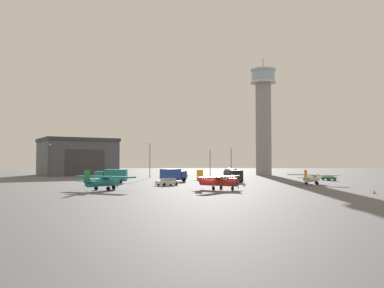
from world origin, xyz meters
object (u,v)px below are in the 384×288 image
(light_post_west, at_px, (210,161))
(light_post_north, at_px, (150,157))
(airplane_white, at_px, (312,178))
(truck_box_teal, at_px, (112,175))
(car_green, at_px, (329,177))
(airplane_teal, at_px, (103,181))
(truck_fuel_tanker_black, at_px, (233,174))
(traffic_cone_near_right, at_px, (244,185))
(airplane_red, at_px, (218,181))
(truck_box_blue, at_px, (173,175))
(traffic_cone_near_left, at_px, (374,192))
(traffic_cone_mid_apron, at_px, (213,185))
(truck_flatbed_silver, at_px, (174,175))
(control_tower, at_px, (263,115))
(light_post_centre, at_px, (231,160))
(light_post_east, at_px, (50,158))
(car_white, at_px, (168,182))

(light_post_west, distance_m, light_post_north, 16.90)
(airplane_white, height_order, light_post_west, light_post_west)
(truck_box_teal, height_order, car_green, truck_box_teal)
(airplane_teal, bearing_deg, truck_fuel_tanker_black, -14.17)
(traffic_cone_near_right, bearing_deg, airplane_red, -119.35)
(light_post_north, relative_size, traffic_cone_near_right, 15.96)
(airplane_teal, height_order, truck_box_blue, airplane_teal)
(traffic_cone_near_left, bearing_deg, traffic_cone_mid_apron, 144.68)
(truck_flatbed_silver, xyz_separation_m, traffic_cone_near_left, (30.56, -44.65, -0.88))
(control_tower, xyz_separation_m, traffic_cone_mid_apron, (-19.21, -59.67, -19.42))
(truck_flatbed_silver, height_order, light_post_north, light_post_north)
(traffic_cone_near_right, distance_m, traffic_cone_mid_apron, 5.74)
(airplane_red, xyz_separation_m, traffic_cone_mid_apron, (-0.44, 8.55, -1.12))
(light_post_centre, bearing_deg, traffic_cone_mid_apron, -99.70)
(light_post_north, xyz_separation_m, light_post_centre, (22.35, 3.11, -0.69))
(truck_box_blue, xyz_separation_m, light_post_north, (-7.50, 21.22, 4.10))
(light_post_west, bearing_deg, truck_flatbed_silver, -130.20)
(light_post_east, distance_m, traffic_cone_near_right, 61.61)
(control_tower, bearing_deg, light_post_east, -160.71)
(car_green, bearing_deg, light_post_west, -130.52)
(traffic_cone_near_left, bearing_deg, airplane_red, 161.88)
(airplane_red, distance_m, car_white, 14.54)
(airplane_white, height_order, light_post_north, light_post_north)
(truck_fuel_tanker_black, relative_size, car_green, 1.73)
(airplane_white, height_order, light_post_east, light_post_east)
(airplane_red, distance_m, light_post_east, 63.85)
(car_green, xyz_separation_m, traffic_cone_near_right, (-22.79, -22.65, -0.44))
(truck_box_blue, xyz_separation_m, truck_box_teal, (-12.32, -5.34, 0.01))
(light_post_west, relative_size, light_post_centre, 0.93)
(light_post_west, xyz_separation_m, light_post_centre, (5.86, -0.44, 0.30))
(car_green, relative_size, light_post_north, 0.45)
(truck_flatbed_silver, xyz_separation_m, traffic_cone_near_right, (14.20, -28.25, -0.88))
(traffic_cone_near_left, distance_m, traffic_cone_near_right, 23.16)
(car_white, bearing_deg, truck_fuel_tanker_black, -178.08)
(control_tower, distance_m, airplane_teal, 80.90)
(control_tower, relative_size, traffic_cone_near_right, 64.15)
(light_post_east, bearing_deg, traffic_cone_mid_apron, -41.12)
(airplane_white, bearing_deg, truck_flatbed_silver, 85.91)
(control_tower, distance_m, car_white, 65.82)
(airplane_red, relative_size, traffic_cone_near_right, 15.82)
(airplane_teal, xyz_separation_m, airplane_white, (36.94, 15.59, -0.15))
(light_post_east, bearing_deg, airplane_red, -46.66)
(car_white, xyz_separation_m, light_post_west, (9.29, 37.19, 3.96))
(airplane_white, bearing_deg, traffic_cone_mid_apron, 142.01)
(car_white, bearing_deg, airplane_red, 84.94)
(truck_fuel_tanker_black, relative_size, car_white, 1.67)
(control_tower, bearing_deg, truck_flatbed_silver, -132.14)
(car_white, distance_m, traffic_cone_mid_apron, 8.89)
(airplane_white, height_order, traffic_cone_mid_apron, airplane_white)
(light_post_west, distance_m, light_post_east, 44.29)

